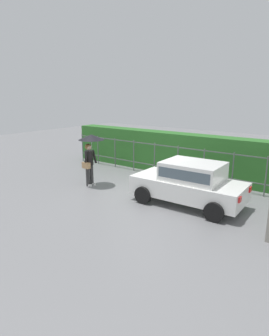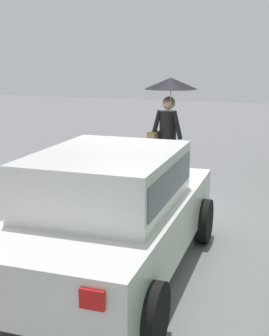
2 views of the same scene
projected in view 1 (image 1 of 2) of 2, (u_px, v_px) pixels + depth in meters
ground_plane at (145, 194)px, 10.79m from camera, size 40.00×40.00×0.00m
car at (190, 182)px, 9.59m from camera, size 3.79×1.96×1.48m
pedestrian at (90, 147)px, 11.44m from camera, size 1.03×1.03×2.10m
fence_section at (178, 161)px, 12.47m from camera, size 12.07×0.05×1.50m
hedge_row at (187, 155)px, 13.12m from camera, size 13.02×0.90×1.90m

